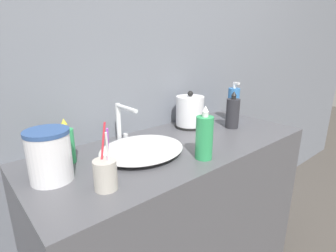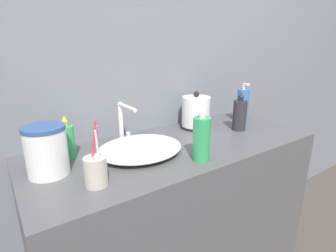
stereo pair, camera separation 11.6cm
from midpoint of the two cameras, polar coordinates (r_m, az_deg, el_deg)
The scene contains 11 objects.
wall_back at distance 1.39m, azimuth -2.82°, elevation 14.78°, with size 6.00×0.04×2.60m.
vanity_counter at distance 1.45m, azimuth 4.53°, elevation -21.10°, with size 1.35×0.57×0.92m.
sink_basin at distance 1.11m, azimuth -3.10°, elevation -4.86°, with size 0.37×0.31×0.05m.
faucet at distance 1.22m, azimuth -6.95°, elevation 1.25°, with size 0.06×0.16×0.19m.
electric_kettle at distance 1.46m, azimuth 8.33°, elevation 2.71°, with size 0.17×0.17×0.20m.
toothbrush_cup at distance 0.88m, azimuth -11.81°, elevation -9.57°, with size 0.08×0.08×0.22m.
lotion_bottle at distance 1.63m, azimuth 17.91°, elevation 4.23°, with size 0.07×0.07×0.23m.
shampoo_bottle at distance 1.47m, azimuth 17.53°, elevation 2.35°, with size 0.07×0.07×0.21m.
mouthwash_bottle at distance 1.11m, azimuth -18.43°, elevation -3.27°, with size 0.06×0.06×0.18m.
hand_cream_bottle at distance 1.05m, azimuth 10.44°, elevation -2.70°, with size 0.07×0.07×0.22m.
water_pitcher at distance 0.99m, azimuth -21.96°, elevation -5.05°, with size 0.14×0.14×0.18m.
Camera 2 is at (-0.69, -0.63, 1.36)m, focal length 28.00 mm.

